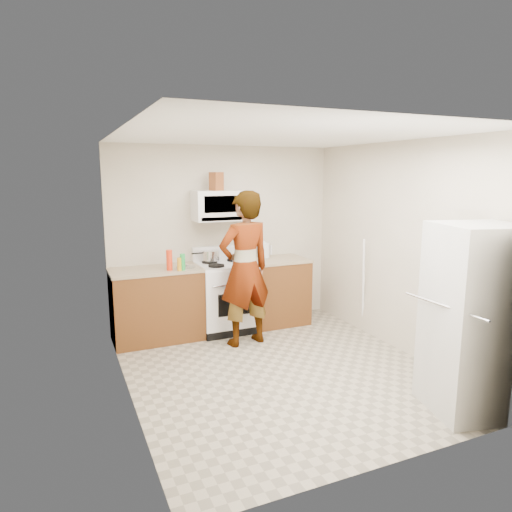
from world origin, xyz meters
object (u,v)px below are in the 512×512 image
gas_range (226,295)px  fridge (474,320)px  microwave (222,205)px  person (245,269)px  saucepan (211,256)px  kettle (264,250)px

gas_range → fridge: size_ratio=0.66×
microwave → person: 1.02m
person → saucepan: (-0.20, 0.76, 0.06)m
microwave → saucepan: microwave is taller
gas_range → fridge: fridge is taller
person → saucepan: bearing=-85.1°
microwave → fridge: 3.40m
person → kettle: 0.98m
saucepan → kettle: bearing=0.6°
fridge → kettle: size_ratio=8.39×
gas_range → person: (0.05, -0.58, 0.48)m
person → saucepan: 0.79m
fridge → saucepan: fridge is taller
microwave → person: person is taller
gas_range → microwave: (0.00, 0.13, 1.21)m
microwave → kettle: (0.65, 0.06, -0.66)m
gas_range → saucepan: gas_range is taller
gas_range → microwave: 1.22m
saucepan → gas_range: bearing=-50.2°
microwave → kettle: bearing=5.3°
fridge → saucepan: (-1.43, 3.09, 0.17)m
gas_range → kettle: 0.87m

